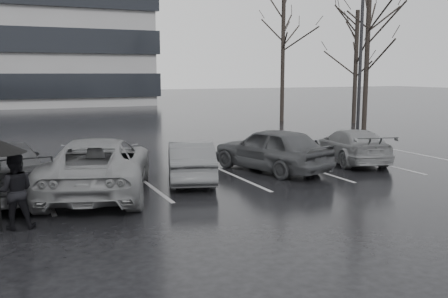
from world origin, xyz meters
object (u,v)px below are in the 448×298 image
car_west_c (2,170)px  pedestrian_right (15,191)px  lamp_post (361,53)px  tree_north (283,56)px  car_west_a (190,161)px  car_east (351,146)px  tree_east (367,57)px  car_west_b (98,166)px  car_main (271,149)px  tree_ne (356,67)px

car_west_c → pedestrian_right: 2.99m
lamp_post → tree_north: bearing=83.0°
car_west_a → tree_north: size_ratio=0.43×
car_west_c → car_east: 11.47m
car_east → tree_east: tree_east is taller
car_west_c → car_west_b: bearing=160.6°
car_main → car_west_b: bearing=-9.2°
car_west_b → car_main: bearing=-154.4°
tree_ne → tree_north: (-3.50, 3.00, 0.75)m
car_west_c → tree_north: (17.02, 14.61, 3.53)m
car_west_a → pedestrian_right: (-4.89, -2.82, 0.19)m
lamp_post → tree_east: bearing=44.4°
car_east → tree_north: tree_north is taller
car_east → tree_north: size_ratio=0.48×
pedestrian_right → car_west_b: bearing=-126.3°
car_main → car_west_c: car_main is taller
car_west_b → tree_ne: tree_ne is taller
car_east → tree_ne: 14.66m
lamp_post → tree_north: (1.11, 9.06, 0.14)m
car_main → pedestrian_right: size_ratio=2.68×
car_west_b → lamp_post: size_ratio=0.60×
lamp_post → pedestrian_right: bearing=-151.5°
car_main → tree_ne: 17.14m
car_west_a → car_west_b: (-2.77, -0.44, 0.15)m
car_west_c → pedestrian_right: pedestrian_right is taller
lamp_post → tree_north: lamp_post is taller
tree_east → tree_north: bearing=98.1°
car_west_a → pedestrian_right: bearing=46.8°
car_west_a → tree_north: tree_north is taller
tree_east → tree_ne: tree_east is taller
pedestrian_right → tree_east: tree_east is taller
car_west_c → pedestrian_right: (0.21, -2.98, 0.07)m
car_main → car_east: car_main is taller
car_main → tree_north: 17.34m
car_east → lamp_post: lamp_post is taller
car_east → tree_east: bearing=-118.2°
car_west_c → car_main: bearing=176.5°
car_west_c → tree_east: bearing=-162.0°
car_east → car_west_c: bearing=16.5°
pedestrian_right → tree_east: size_ratio=0.20×
car_west_b → lamp_post: (13.57, 6.15, 3.36)m
car_west_b → tree_ne: size_ratio=0.77×
car_east → lamp_post: bearing=-116.9°
car_main → tree_ne: tree_ne is taller
car_west_c → tree_east: size_ratio=0.62×
car_east → tree_north: (5.56, 14.16, 3.65)m
pedestrian_right → lamp_post: (15.70, 8.53, 3.32)m
car_west_b → pedestrian_right: 3.19m
car_west_a → tree_north: (11.91, 14.77, 3.65)m
car_main → tree_ne: (12.47, 11.42, 2.78)m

